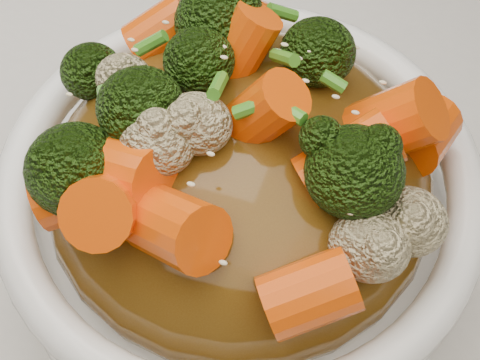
% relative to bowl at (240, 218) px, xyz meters
% --- Properties ---
extents(tablecloth, '(1.20, 0.80, 0.04)m').
position_rel_bowl_xyz_m(tablecloth, '(-0.06, -0.01, -0.06)').
color(tablecloth, silver).
rests_on(tablecloth, dining_table).
extents(bowl, '(0.30, 0.30, 0.09)m').
position_rel_bowl_xyz_m(bowl, '(0.00, 0.00, 0.00)').
color(bowl, white).
rests_on(bowl, tablecloth).
extents(sauce_base, '(0.24, 0.24, 0.10)m').
position_rel_bowl_xyz_m(sauce_base, '(0.00, 0.00, 0.03)').
color(sauce_base, '#58380F').
rests_on(sauce_base, bowl).
extents(carrots, '(0.24, 0.24, 0.05)m').
position_rel_bowl_xyz_m(carrots, '(0.00, 0.00, 0.10)').
color(carrots, '#F55207').
rests_on(carrots, sauce_base).
extents(broccoli, '(0.24, 0.24, 0.05)m').
position_rel_bowl_xyz_m(broccoli, '(0.00, 0.00, 0.10)').
color(broccoli, black).
rests_on(broccoli, sauce_base).
extents(cauliflower, '(0.24, 0.24, 0.04)m').
position_rel_bowl_xyz_m(cauliflower, '(0.00, 0.00, 0.09)').
color(cauliflower, '#CBBB8A').
rests_on(cauliflower, sauce_base).
extents(scallions, '(0.18, 0.18, 0.02)m').
position_rel_bowl_xyz_m(scallions, '(-0.00, 0.00, 0.10)').
color(scallions, '#3F8C20').
rests_on(scallions, sauce_base).
extents(sesame_seeds, '(0.22, 0.22, 0.01)m').
position_rel_bowl_xyz_m(sesame_seeds, '(0.00, 0.00, 0.10)').
color(sesame_seeds, beige).
rests_on(sesame_seeds, sauce_base).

